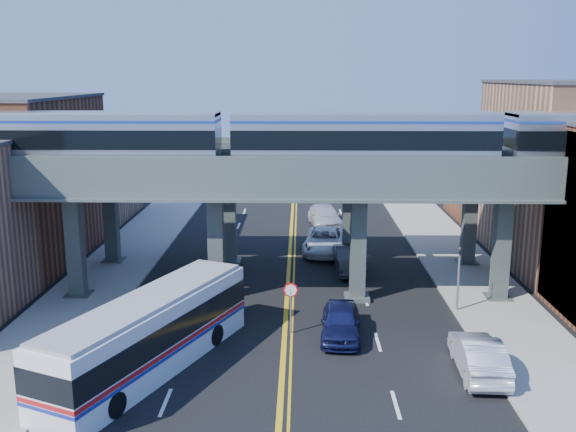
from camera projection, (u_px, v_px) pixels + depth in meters
name	position (u px, v px, depth m)	size (l,w,h in m)	color
ground	(283.00, 359.00, 28.90)	(120.00, 120.00, 0.00)	black
sidewalk_west	(98.00, 285.00, 38.87)	(5.00, 70.00, 0.16)	gray
sidewalk_east	(479.00, 287.00, 38.42)	(5.00, 70.00, 0.16)	gray
building_west_b	(18.00, 180.00, 43.69)	(8.00, 14.00, 11.00)	brown
building_west_c	(83.00, 173.00, 56.71)	(8.00, 10.00, 8.00)	#A47655
building_east_b	(566.00, 175.00, 42.86)	(8.00, 14.00, 12.00)	#A47655
building_east_c	(504.00, 169.00, 55.88)	(8.00, 10.00, 9.00)	brown
elevated_viaduct_near	(287.00, 187.00, 35.31)	(52.00, 3.60, 7.40)	#3F4946
elevated_viaduct_far	(289.00, 169.00, 42.15)	(52.00, 3.60, 7.40)	#3F4946
transit_train	(363.00, 139.00, 34.66)	(44.05, 2.76, 3.21)	black
stop_sign	(291.00, 300.00, 31.44)	(0.76, 0.09, 2.63)	slate
traffic_signal	(459.00, 272.00, 34.08)	(0.15, 0.18, 4.10)	slate
transit_bus	(150.00, 335.00, 27.59)	(7.28, 12.18, 3.12)	white
car_lane_a	(341.00, 322.00, 31.19)	(1.89, 4.69, 1.60)	#10143C
car_lane_b	(349.00, 259.00, 41.67)	(1.70, 4.89, 1.61)	#323335
car_lane_c	(325.00, 241.00, 46.21)	(2.82, 6.11, 1.70)	white
car_lane_d	(325.00, 216.00, 54.06)	(2.42, 5.96, 1.73)	#B5B4B9
car_parked_curb	(479.00, 356.00, 27.36)	(1.74, 4.98, 1.64)	#B8B7BD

